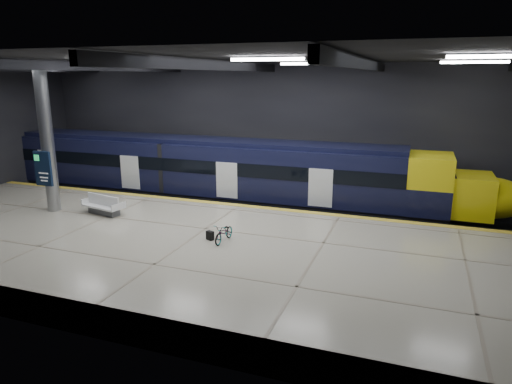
% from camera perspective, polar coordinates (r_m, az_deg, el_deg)
% --- Properties ---
extents(ground, '(30.00, 30.00, 0.00)m').
position_cam_1_polar(ground, '(20.57, -4.97, -6.61)').
color(ground, black).
rests_on(ground, ground).
extents(room_shell, '(30.10, 16.10, 8.05)m').
position_cam_1_polar(room_shell, '(19.30, -5.33, 9.47)').
color(room_shell, black).
rests_on(room_shell, ground).
extents(platform, '(30.00, 11.00, 1.10)m').
position_cam_1_polar(platform, '(18.30, -8.30, -7.59)').
color(platform, '#BEB7A1').
rests_on(platform, ground).
extents(safety_strip, '(30.00, 0.40, 0.01)m').
position_cam_1_polar(safety_strip, '(22.62, -2.12, -1.67)').
color(safety_strip, yellow).
rests_on(safety_strip, platform).
extents(rails, '(30.00, 1.52, 0.16)m').
position_cam_1_polar(rails, '(25.37, 0.22, -2.29)').
color(rails, gray).
rests_on(rails, ground).
extents(train, '(29.40, 2.84, 3.79)m').
position_cam_1_polar(train, '(25.78, -4.89, 2.46)').
color(train, black).
rests_on(train, ground).
extents(bench, '(2.20, 1.26, 0.91)m').
position_cam_1_polar(bench, '(22.26, -18.49, -1.83)').
color(bench, '#595B60').
rests_on(bench, platform).
extents(bicycle, '(0.56, 1.41, 0.73)m').
position_cam_1_polar(bicycle, '(17.68, -4.01, -5.09)').
color(bicycle, '#99999E').
rests_on(bicycle, platform).
extents(pannier_bag, '(0.35, 0.28, 0.35)m').
position_cam_1_polar(pannier_bag, '(17.99, -5.76, -5.43)').
color(pannier_bag, black).
rests_on(pannier_bag, platform).
extents(info_column, '(0.90, 0.78, 6.90)m').
position_cam_1_polar(info_column, '(23.19, -24.71, 5.91)').
color(info_column, '#9EA0A5').
rests_on(info_column, platform).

